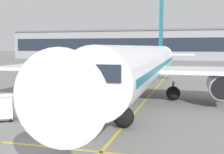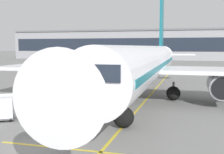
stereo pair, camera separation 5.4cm
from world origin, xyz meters
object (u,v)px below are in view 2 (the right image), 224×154
at_px(ground_crew_by_carts, 46,102).
at_px(baggage_cart_lead, 34,106).
at_px(safety_cone_wingtip, 88,96).
at_px(belt_loader, 81,101).
at_px(ground_crew_marshaller, 73,104).
at_px(parked_airplane, 146,65).
at_px(ground_crew_by_loader, 79,100).
at_px(safety_cone_engine_keepout, 69,99).

bearing_deg(ground_crew_by_carts, baggage_cart_lead, -95.26).
xyz_separation_m(ground_crew_by_carts, safety_cone_wingtip, (0.98, 7.19, -0.61)).
xyz_separation_m(belt_loader, ground_crew_marshaller, (-0.02, -1.79, 0.12)).
bearing_deg(baggage_cart_lead, ground_crew_by_carts, 84.74).
distance_m(parked_airplane, safety_cone_wingtip, 6.88).
xyz_separation_m(ground_crew_by_loader, ground_crew_by_carts, (-2.35, -1.52, 0.00)).
distance_m(parked_airplane, ground_crew_by_carts, 11.04).
bearing_deg(parked_airplane, belt_loader, -124.28).
xyz_separation_m(ground_crew_by_loader, safety_cone_engine_keepout, (-2.36, 3.07, -0.61)).
distance_m(belt_loader, safety_cone_wingtip, 5.80).
bearing_deg(ground_crew_by_loader, safety_cone_engine_keepout, 127.56).
height_order(parked_airplane, belt_loader, parked_airplane).
relative_size(ground_crew_by_loader, ground_crew_by_carts, 1.00).
xyz_separation_m(baggage_cart_lead, ground_crew_marshaller, (2.61, 1.32, -0.00)).
relative_size(parked_airplane, belt_loader, 7.82).
bearing_deg(ground_crew_by_carts, ground_crew_marshaller, -4.33).
relative_size(belt_loader, ground_crew_marshaller, 3.05).
bearing_deg(ground_crew_marshaller, safety_cone_engine_keepout, 117.48).
height_order(belt_loader, ground_crew_marshaller, belt_loader).
bearing_deg(safety_cone_engine_keepout, ground_crew_marshaller, -62.52).
distance_m(baggage_cart_lead, safety_cone_wingtip, 8.79).
bearing_deg(parked_airplane, ground_crew_marshaller, -118.24).
bearing_deg(belt_loader, ground_crew_by_carts, -147.20).
bearing_deg(baggage_cart_lead, parked_airplane, 53.71).
height_order(ground_crew_by_carts, safety_cone_engine_keepout, ground_crew_by_carts).
distance_m(baggage_cart_lead, ground_crew_by_loader, 3.92).
bearing_deg(safety_cone_engine_keepout, belt_loader, -50.04).
xyz_separation_m(parked_airplane, safety_cone_wingtip, (-5.97, -0.97, -3.28)).
bearing_deg(parked_airplane, safety_cone_wingtip, -170.82).
height_order(ground_crew_by_loader, safety_cone_wingtip, ground_crew_by_loader).
relative_size(parked_airplane, ground_crew_by_carts, 23.83).
distance_m(parked_airplane, belt_loader, 8.40).
height_order(parked_airplane, safety_cone_wingtip, parked_airplane).
relative_size(parked_airplane, baggage_cart_lead, 15.22).
xyz_separation_m(safety_cone_engine_keepout, safety_cone_wingtip, (0.99, 2.60, -0.00)).
height_order(safety_cone_engine_keepout, safety_cone_wingtip, safety_cone_engine_keepout).
bearing_deg(belt_loader, baggage_cart_lead, -130.20).
bearing_deg(ground_crew_by_carts, ground_crew_by_loader, 32.96).
bearing_deg(baggage_cart_lead, ground_crew_by_loader, 50.61).
xyz_separation_m(baggage_cart_lead, ground_crew_by_loader, (2.49, 3.03, -0.00)).
relative_size(ground_crew_marshaller, safety_cone_engine_keepout, 2.18).
bearing_deg(ground_crew_by_loader, baggage_cart_lead, -129.39).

